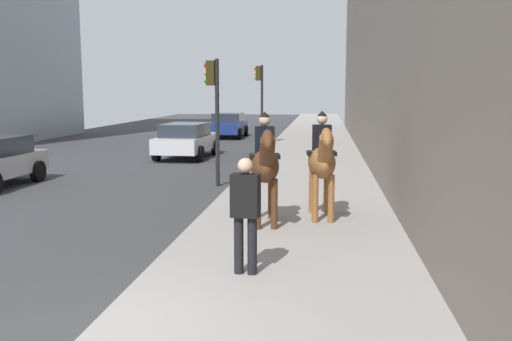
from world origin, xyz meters
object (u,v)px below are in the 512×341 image
mounted_horse_near (265,164)px  pedestrian_greeting (245,208)px  car_near_lane (187,140)px  traffic_light_near_curb (214,101)px  traffic_light_far_curb (260,92)px  car_far_lane (228,125)px  mounted_horse_far (322,160)px

mounted_horse_near → pedestrian_greeting: bearing=-8.6°
car_near_lane → traffic_light_near_curb: (-6.68, -2.46, 1.70)m
car_near_lane → traffic_light_far_curb: bearing=-23.5°
traffic_light_far_curb → pedestrian_greeting: bearing=-174.2°
pedestrian_greeting → car_far_lane: 25.65m
mounted_horse_far → car_far_lane: 22.21m
mounted_horse_far → pedestrian_greeting: bearing=-21.3°
pedestrian_greeting → traffic_light_near_curb: size_ratio=0.46×
car_far_lane → pedestrian_greeting: bearing=10.4°
car_near_lane → mounted_horse_far: bearing=-150.7°
pedestrian_greeting → traffic_light_far_curb: bearing=10.6°
mounted_horse_near → pedestrian_greeting: 3.09m
traffic_light_near_curb → traffic_light_far_curb: bearing=-0.1°
mounted_horse_far → traffic_light_far_curb: 16.48m
mounted_horse_near → car_near_lane: mounted_horse_near is taller
mounted_horse_near → traffic_light_far_curb: bearing=177.5°
mounted_horse_near → car_near_lane: bearing=-168.5°
mounted_horse_near → mounted_horse_far: (0.68, -1.11, -0.00)m
mounted_horse_near → traffic_light_far_curb: (16.82, 1.98, 1.32)m
pedestrian_greeting → car_near_lane: 15.51m
car_near_lane → car_far_lane: bearing=2.9°
mounted_horse_near → car_far_lane: size_ratio=0.55×
mounted_horse_far → car_near_lane: size_ratio=0.53×
car_far_lane → traffic_light_near_curb: bearing=8.5°
car_near_lane → car_far_lane: 10.40m
mounted_horse_near → traffic_light_far_curb: size_ratio=0.56×
mounted_horse_far → traffic_light_near_curb: size_ratio=0.61×
pedestrian_greeting → mounted_horse_far: bearing=-11.1°
car_near_lane → car_far_lane: same height
car_far_lane → traffic_light_near_curb: 17.34m
mounted_horse_far → pedestrian_greeting: size_ratio=1.31×
mounted_horse_near → car_far_lane: mounted_horse_near is taller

